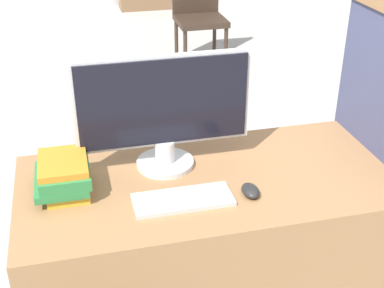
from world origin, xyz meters
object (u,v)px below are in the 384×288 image
book_stack (64,175)px  far_chair (198,9)px  keyboard (183,200)px  mouse (250,191)px  monitor (164,111)px

book_stack → far_chair: 3.40m
keyboard → mouse: bearing=-3.5°
monitor → far_chair: 3.21m
keyboard → far_chair: bearing=74.8°
book_stack → mouse: bearing=-16.4°
keyboard → mouse: mouse is taller
keyboard → far_chair: size_ratio=0.36×
monitor → keyboard: size_ratio=1.89×
mouse → far_chair: size_ratio=0.10×
keyboard → mouse: 0.24m
monitor → far_chair: (0.91, 3.05, -0.43)m
keyboard → book_stack: bearing=156.4°
monitor → far_chair: monitor is taller
monitor → keyboard: bearing=-87.5°
book_stack → far_chair: bearing=67.7°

